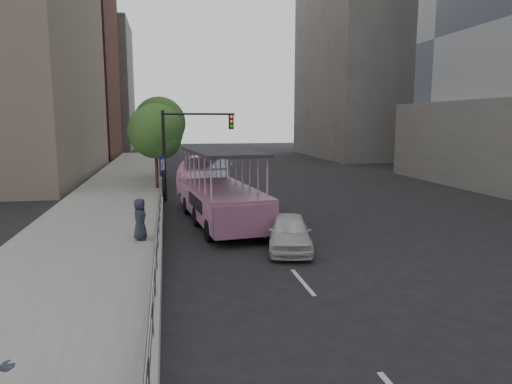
{
  "coord_description": "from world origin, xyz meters",
  "views": [
    {
      "loc": [
        -2.76,
        -14.13,
        4.62
      ],
      "look_at": [
        0.29,
        1.38,
        2.14
      ],
      "focal_mm": 32.0,
      "sensor_mm": 36.0,
      "label": 1
    }
  ],
  "objects": [
    {
      "name": "midrise_brick",
      "position": [
        -18.0,
        48.0,
        13.0
      ],
      "size": [
        18.0,
        16.0,
        26.0
      ],
      "primitive_type": "cube",
      "color": "brown",
      "rests_on": "ground"
    },
    {
      "name": "pedestrian_far",
      "position": [
        -3.78,
        2.66,
        1.06
      ],
      "size": [
        0.53,
        0.78,
        1.53
      ],
      "primitive_type": "imported",
      "rotation": [
        0.0,
        0.0,
        1.63
      ],
      "color": "#2A2E3D",
      "rests_on": "sidewalk"
    },
    {
      "name": "sidewalk",
      "position": [
        -5.75,
        10.0,
        0.15
      ],
      "size": [
        5.5,
        80.0,
        0.3
      ],
      "primitive_type": "cube",
      "color": "#9B9C96",
      "rests_on": "ground"
    },
    {
      "name": "traffic_signal",
      "position": [
        -1.7,
        12.5,
        3.5
      ],
      "size": [
        4.2,
        0.32,
        5.2
      ],
      "color": "black",
      "rests_on": "ground"
    },
    {
      "name": "ground",
      "position": [
        0.0,
        0.0,
        0.0
      ],
      "size": [
        160.0,
        160.0,
        0.0
      ],
      "primitive_type": "plane",
      "color": "black"
    },
    {
      "name": "parking_sign",
      "position": [
        -3.0,
        10.0,
        1.76
      ],
      "size": [
        0.28,
        0.58,
        2.8
      ],
      "color": "black",
      "rests_on": "ground"
    },
    {
      "name": "guardrail",
      "position": [
        -3.12,
        2.0,
        1.14
      ],
      "size": [
        0.07,
        22.0,
        0.71
      ],
      "color": "#9C9DA1",
      "rests_on": "kerb_wall"
    },
    {
      "name": "duck_boat",
      "position": [
        -0.55,
        6.96,
        1.25
      ],
      "size": [
        3.56,
        10.33,
        3.36
      ],
      "color": "black",
      "rests_on": "ground"
    },
    {
      "name": "kerb_wall",
      "position": [
        -3.12,
        2.0,
        0.48
      ],
      "size": [
        0.24,
        30.0,
        0.36
      ],
      "primitive_type": "cube",
      "color": "gray",
      "rests_on": "sidewalk"
    },
    {
      "name": "midrise_stone_a",
      "position": [
        26.0,
        42.0,
        16.0
      ],
      "size": [
        20.0,
        20.0,
        32.0
      ],
      "primitive_type": "cube",
      "color": "slate",
      "rests_on": "ground"
    },
    {
      "name": "midrise_stone_b",
      "position": [
        -16.0,
        64.0,
        10.0
      ],
      "size": [
        16.0,
        14.0,
        20.0
      ],
      "primitive_type": "cube",
      "color": "slate",
      "rests_on": "ground"
    },
    {
      "name": "street_tree_near",
      "position": [
        -3.3,
        15.93,
        3.82
      ],
      "size": [
        3.52,
        3.52,
        5.72
      ],
      "color": "#342317",
      "rests_on": "ground"
    },
    {
      "name": "car",
      "position": [
        1.5,
        1.33,
        0.64
      ],
      "size": [
        2.29,
        4.0,
        1.28
      ],
      "primitive_type": "imported",
      "rotation": [
        0.0,
        0.0,
        -0.22
      ],
      "color": "silver",
      "rests_on": "ground"
    },
    {
      "name": "street_tree_far",
      "position": [
        -3.1,
        21.93,
        4.31
      ],
      "size": [
        3.97,
        3.97,
        6.45
      ],
      "color": "#342317",
      "rests_on": "ground"
    }
  ]
}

